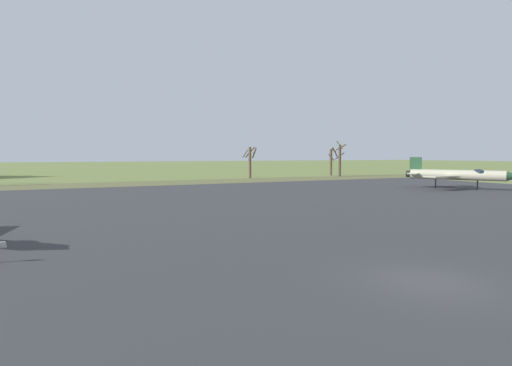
% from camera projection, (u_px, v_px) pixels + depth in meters
% --- Properties ---
extents(ground_plane, '(600.00, 600.00, 0.00)m').
position_uv_depth(ground_plane, '(428.00, 283.00, 14.79)').
color(ground_plane, olive).
extents(asphalt_apron, '(105.10, 63.79, 0.05)m').
position_uv_depth(asphalt_apron, '(224.00, 214.00, 31.88)').
color(asphalt_apron, '#333335').
rests_on(asphalt_apron, ground).
extents(grass_verge_strip, '(165.10, 12.00, 0.06)m').
position_uv_depth(grass_verge_strip, '(133.00, 184.00, 65.74)').
color(grass_verge_strip, brown).
rests_on(grass_verge_strip, ground).
extents(jet_fighter_front_right, '(10.49, 12.84, 4.26)m').
position_uv_depth(jet_fighter_front_right, '(459.00, 175.00, 55.29)').
color(jet_fighter_front_right, '#B7B293').
rests_on(jet_fighter_front_right, ground).
extents(bare_tree_right_of_center, '(2.93, 2.69, 6.25)m').
position_uv_depth(bare_tree_right_of_center, '(250.00, 160.00, 83.05)').
color(bare_tree_right_of_center, brown).
rests_on(bare_tree_right_of_center, ground).
extents(bare_tree_far_right, '(2.57, 2.56, 7.53)m').
position_uv_depth(bare_tree_far_right, '(340.00, 159.00, 88.48)').
color(bare_tree_far_right, brown).
rests_on(bare_tree_far_right, ground).
extents(bare_tree_backdrop_extra, '(2.57, 1.96, 6.40)m').
position_uv_depth(bare_tree_backdrop_extra, '(331.00, 161.00, 93.84)').
color(bare_tree_backdrop_extra, brown).
rests_on(bare_tree_backdrop_extra, ground).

